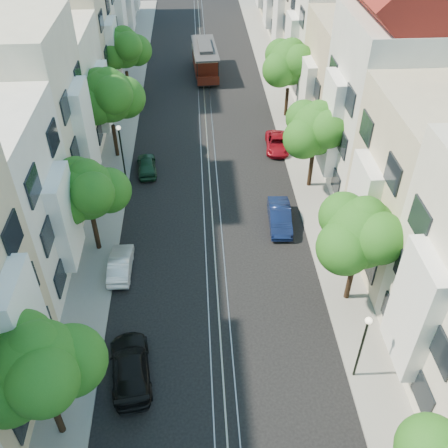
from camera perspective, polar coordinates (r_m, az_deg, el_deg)
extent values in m
plane|color=black|center=(43.08, -1.98, 10.14)|extent=(200.00, 200.00, 0.00)
cube|color=gray|center=(43.78, 7.70, 10.40)|extent=(2.50, 80.00, 0.12)
cube|color=gray|center=(43.52, -11.71, 9.73)|extent=(2.50, 80.00, 0.12)
cube|color=gray|center=(43.06, -2.72, 10.12)|extent=(0.06, 80.00, 0.02)
cube|color=gray|center=(43.07, -1.98, 10.15)|extent=(0.06, 80.00, 0.02)
cube|color=gray|center=(43.08, -1.24, 10.17)|extent=(0.06, 80.00, 0.02)
cube|color=tan|center=(43.07, -1.98, 10.14)|extent=(0.08, 80.00, 0.01)
cube|color=white|center=(23.11, 20.95, -9.27)|extent=(0.90, 3.04, 6.05)
cube|color=beige|center=(29.77, 22.71, 3.43)|extent=(7.00, 8.00, 10.00)
cube|color=white|center=(28.80, 15.47, 2.02)|extent=(0.90, 3.04, 5.50)
cube|color=silver|center=(35.56, 18.45, 12.36)|extent=(7.00, 8.00, 12.00)
cube|color=white|center=(34.81, 12.17, 11.15)|extent=(0.90, 3.04, 6.60)
cube|color=#C6B28C|center=(43.01, 14.70, 15.53)|extent=(7.00, 8.00, 9.00)
cube|color=white|center=(42.32, 9.45, 14.81)|extent=(0.90, 3.04, 4.95)
cube|color=white|center=(49.91, 12.36, 20.11)|extent=(7.00, 8.00, 10.50)
cube|color=white|center=(49.35, 7.70, 19.37)|extent=(0.90, 3.04, 5.78)
cube|color=beige|center=(57.18, 10.48, 23.29)|extent=(7.00, 8.00, 11.50)
cube|color=white|center=(56.70, 6.32, 22.56)|extent=(0.90, 3.04, 6.32)
cube|color=white|center=(64.54, 5.14, 23.92)|extent=(0.90, 3.04, 5.23)
cube|color=white|center=(22.61, -21.74, -11.26)|extent=(0.90, 3.04, 5.93)
cube|color=white|center=(28.40, -17.83, 0.67)|extent=(0.90, 3.04, 5.39)
cube|color=beige|center=(35.08, -22.11, 10.86)|extent=(7.00, 8.00, 11.76)
cube|color=white|center=(34.48, -15.67, 10.07)|extent=(0.90, 3.04, 6.47)
cube|color=silver|center=(42.60, -19.01, 14.32)|extent=(7.00, 8.00, 8.82)
cube|color=white|center=(42.05, -13.68, 13.95)|extent=(0.90, 3.04, 4.85)
cube|color=beige|center=(49.56, -17.29, 19.04)|extent=(7.00, 8.00, 10.29)
cube|color=white|center=(49.12, -12.57, 18.61)|extent=(0.90, 3.04, 5.66)
cube|color=silver|center=(56.88, -15.89, 22.33)|extent=(7.00, 8.00, 11.27)
cube|color=white|center=(56.50, -11.67, 21.88)|extent=(0.90, 3.04, 6.20)
cube|color=white|center=(64.36, -10.81, 23.33)|extent=(0.90, 3.04, 5.12)
cylinder|color=black|center=(28.22, 14.16, -6.36)|extent=(0.30, 0.30, 2.45)
sphere|color=#204C13|center=(25.92, 15.34, -0.99)|extent=(3.64, 3.64, 3.64)
sphere|color=#204C13|center=(26.88, 17.15, -0.85)|extent=(2.91, 2.91, 2.91)
sphere|color=#204C13|center=(25.34, 13.60, -2.62)|extent=(2.84, 2.84, 2.84)
sphere|color=#204C13|center=(25.47, 15.84, 0.71)|extent=(2.18, 2.18, 2.18)
cylinder|color=black|center=(36.44, 9.85, 6.00)|extent=(0.30, 0.30, 2.38)
sphere|color=#204C13|center=(34.73, 10.46, 10.63)|extent=(3.54, 3.54, 3.54)
sphere|color=#204C13|center=(35.61, 11.98, 10.45)|extent=(2.83, 2.83, 2.83)
sphere|color=#204C13|center=(34.08, 9.07, 9.63)|extent=(2.76, 2.76, 2.76)
sphere|color=#204C13|center=(34.43, 10.77, 12.02)|extent=(2.12, 2.12, 2.12)
cylinder|color=black|center=(45.79, 7.15, 13.67)|extent=(0.30, 0.30, 2.52)
sphere|color=#204C13|center=(44.38, 7.54, 17.81)|extent=(3.74, 3.74, 3.74)
sphere|color=#204C13|center=(45.20, 8.82, 17.55)|extent=(3.00, 3.00, 3.00)
sphere|color=#204C13|center=(43.69, 6.37, 17.13)|extent=(2.92, 2.92, 2.92)
sphere|color=#204C13|center=(44.18, 7.75, 18.94)|extent=(2.25, 2.25, 2.25)
cylinder|color=black|center=(23.71, -18.58, -19.99)|extent=(0.30, 0.30, 2.45)
sphere|color=#204C13|center=(20.93, -20.56, -15.02)|extent=(3.64, 3.64, 3.64)
sphere|color=#204C13|center=(21.21, -17.09, -14.68)|extent=(2.91, 2.91, 2.91)
sphere|color=#204C13|center=(21.10, -23.36, -16.91)|extent=(2.84, 2.84, 2.84)
sphere|color=#204C13|center=(20.26, -20.80, -13.30)|extent=(2.18, 2.18, 2.18)
cylinder|color=black|center=(31.43, -14.40, -1.05)|extent=(0.30, 0.30, 2.27)
sphere|color=#204C13|center=(29.52, -15.39, 3.71)|extent=(3.38, 3.38, 3.38)
sphere|color=#204C13|center=(29.93, -13.06, 3.75)|extent=(2.70, 2.70, 2.70)
sphere|color=#204C13|center=(29.36, -17.30, 2.34)|extent=(2.64, 2.64, 2.64)
sphere|color=#204C13|center=(29.08, -15.46, 5.28)|extent=(2.03, 2.03, 2.03)
cylinder|color=black|center=(40.27, -12.31, 9.32)|extent=(0.30, 0.30, 2.62)
sphere|color=#204C13|center=(38.60, -13.08, 14.08)|extent=(3.90, 3.90, 3.90)
sphere|color=#204C13|center=(39.05, -11.27, 13.99)|extent=(3.12, 3.12, 3.12)
sphere|color=#204C13|center=(38.27, -14.58, 13.11)|extent=(3.04, 3.04, 3.04)
sphere|color=#204C13|center=(38.31, -13.11, 15.37)|extent=(2.34, 2.34, 2.34)
cylinder|color=black|center=(50.08, -10.91, 15.50)|extent=(0.30, 0.30, 2.38)
sphere|color=#204C13|center=(48.86, -11.41, 19.10)|extent=(3.54, 3.54, 3.54)
sphere|color=#204C13|center=(49.33, -9.95, 18.97)|extent=(2.83, 2.83, 2.83)
sphere|color=#204C13|center=(48.44, -12.61, 18.38)|extent=(2.76, 2.76, 2.76)
sphere|color=#204C13|center=(48.65, -11.41, 20.14)|extent=(2.12, 2.12, 2.12)
cylinder|color=black|center=(24.32, 15.35, -13.62)|extent=(0.12, 0.12, 4.00)
sphere|color=#FFF2CC|center=(22.81, 16.21, -10.56)|extent=(0.32, 0.32, 0.32)
cylinder|color=black|center=(37.22, -11.57, 8.01)|extent=(0.12, 0.12, 4.00)
sphere|color=#FFF2CC|center=(36.25, -11.98, 10.70)|extent=(0.32, 0.32, 0.32)
cube|color=black|center=(54.55, -2.15, 17.15)|extent=(2.57, 7.62, 0.28)
cube|color=#46140B|center=(54.13, -2.18, 18.26)|extent=(2.51, 4.81, 2.25)
cube|color=beige|center=(53.83, -2.21, 19.10)|extent=(2.56, 4.86, 0.56)
cube|color=#2D2D30|center=(53.71, -2.22, 19.47)|extent=(2.75, 7.63, 0.17)
cube|color=#2D2D30|center=(53.63, -2.22, 19.71)|extent=(1.54, 4.29, 0.33)
imported|color=#0B1539|center=(32.88, 6.40, 0.81)|extent=(1.58, 4.01, 1.30)
imported|color=maroon|center=(41.02, 6.07, 9.17)|extent=(2.05, 3.93, 1.06)
imported|color=black|center=(25.13, -10.64, -15.75)|extent=(2.45, 4.74, 1.31)
imported|color=silver|center=(30.04, -11.74, -4.51)|extent=(1.26, 3.56, 1.17)
imported|color=#153623|center=(38.35, -8.83, 6.68)|extent=(1.75, 3.58, 1.18)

